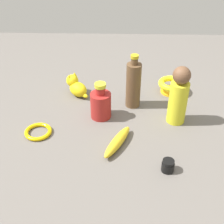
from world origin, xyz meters
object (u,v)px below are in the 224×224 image
object	(u,v)px
bottle_short	(101,104)
bowl	(172,85)
cat_figurine	(76,86)
bottle_tall	(133,84)
bangle	(38,132)
banana	(118,142)
person_figure_adult	(179,96)
nail_polish_jar	(168,166)

from	to	relation	value
bottle_short	bowl	size ratio (longest dim) A/B	1.25
cat_figurine	bottle_tall	world-z (taller)	bottle_tall
bangle	bottle_tall	xyz separation A→B (m)	(-0.36, -0.20, 0.10)
bottle_short	bottle_tall	xyz separation A→B (m)	(-0.13, -0.09, 0.04)
cat_figurine	bowl	xyz separation A→B (m)	(-0.43, -0.03, -0.01)
bowl	cat_figurine	bearing A→B (deg)	4.24
banana	person_figure_adult	xyz separation A→B (m)	(-0.23, -0.16, 0.10)
bottle_short	person_figure_adult	size ratio (longest dim) A/B	0.64
cat_figurine	bowl	size ratio (longest dim) A/B	0.90
bottle_tall	bottle_short	bearing A→B (deg)	33.36
bowl	bottle_short	bearing A→B (deg)	32.52
banana	cat_figurine	world-z (taller)	cat_figurine
bangle	bowl	xyz separation A→B (m)	(-0.55, -0.32, 0.03)
person_figure_adult	nail_polish_jar	bearing A→B (deg)	76.89
bangle	cat_figurine	size ratio (longest dim) A/B	0.93
banana	bowl	size ratio (longest dim) A/B	1.52
banana	bottle_short	distance (m)	0.20
person_figure_adult	bottle_short	bearing A→B (deg)	-4.07
nail_polish_jar	banana	world-z (taller)	nail_polish_jar
bangle	bottle_short	distance (m)	0.27
person_figure_adult	bottle_tall	bearing A→B (deg)	-32.61
cat_figurine	bottle_short	size ratio (longest dim) A/B	0.72
bottle_tall	bowl	bearing A→B (deg)	-148.10
nail_polish_jar	bottle_tall	world-z (taller)	bottle_tall
bangle	bottle_short	size ratio (longest dim) A/B	0.67
nail_polish_jar	banana	xyz separation A→B (m)	(0.17, -0.12, -0.00)
nail_polish_jar	person_figure_adult	distance (m)	0.30
banana	bottle_short	world-z (taller)	bottle_short
banana	bowl	xyz separation A→B (m)	(-0.24, -0.38, 0.02)
person_figure_adult	bowl	xyz separation A→B (m)	(-0.01, -0.22, -0.08)
bottle_tall	person_figure_adult	world-z (taller)	person_figure_adult
banana	bottle_tall	world-z (taller)	bottle_tall
bangle	cat_figurine	bearing A→B (deg)	-111.69
banana	bottle_tall	size ratio (longest dim) A/B	0.80
bangle	bottle_short	bearing A→B (deg)	-153.38
banana	bottle_short	size ratio (longest dim) A/B	1.21
nail_polish_jar	bowl	distance (m)	0.50
bottle_short	person_figure_adult	world-z (taller)	person_figure_adult
bottle_tall	person_figure_adult	bearing A→B (deg)	147.39
nail_polish_jar	bottle_short	xyz separation A→B (m)	(0.24, -0.30, 0.04)
nail_polish_jar	banana	distance (m)	0.20
bottle_short	cat_figurine	bearing A→B (deg)	-54.33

